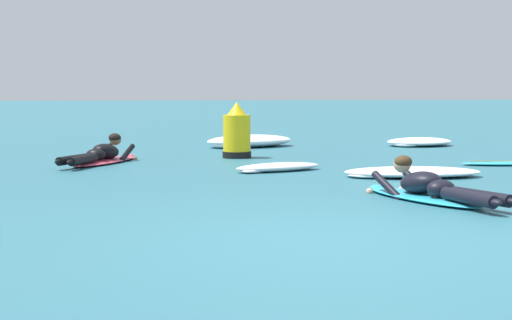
% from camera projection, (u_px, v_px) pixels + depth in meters
% --- Properties ---
extents(ground_plane, '(120.00, 120.00, 0.00)m').
position_uv_depth(ground_plane, '(228.00, 151.00, 17.38)').
color(ground_plane, '#2D6B7A').
extents(surfer_near, '(1.16, 2.46, 0.54)m').
position_uv_depth(surfer_near, '(429.00, 189.00, 9.85)').
color(surfer_near, '#2DB2D1').
rests_on(surfer_near, ground).
extents(surfer_far, '(1.41, 2.50, 0.55)m').
position_uv_depth(surfer_far, '(102.00, 156.00, 14.57)').
color(surfer_far, '#E54C66').
rests_on(surfer_far, ground).
extents(whitewater_front, '(1.84, 1.65, 0.18)m').
position_uv_depth(whitewater_front, '(419.00, 142.00, 18.90)').
color(whitewater_front, white).
rests_on(whitewater_front, ground).
extents(whitewater_mid_right, '(2.32, 1.90, 0.26)m').
position_uv_depth(whitewater_mid_right, '(250.00, 141.00, 18.59)').
color(whitewater_mid_right, white).
rests_on(whitewater_mid_right, ground).
extents(whitewater_back, '(2.07, 1.11, 0.15)m').
position_uv_depth(whitewater_back, '(413.00, 172.00, 12.45)').
color(whitewater_back, white).
rests_on(whitewater_back, ground).
extents(whitewater_far_band, '(1.55, 1.02, 0.13)m').
position_uv_depth(whitewater_far_band, '(278.00, 167.00, 13.30)').
color(whitewater_far_band, white).
rests_on(whitewater_far_band, ground).
extents(channel_marker_buoy, '(0.53, 0.53, 1.03)m').
position_uv_depth(channel_marker_buoy, '(237.00, 136.00, 15.72)').
color(channel_marker_buoy, yellow).
rests_on(channel_marker_buoy, ground).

